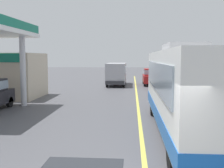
% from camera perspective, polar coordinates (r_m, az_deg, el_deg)
% --- Properties ---
extents(ground, '(120.00, 120.00, 0.00)m').
position_cam_1_polar(ground, '(25.26, 5.09, -1.43)').
color(ground, '#4C4C51').
extents(lane_divider_stripe, '(0.16, 50.00, 0.01)m').
position_cam_1_polar(lane_divider_stripe, '(20.30, 5.29, -3.14)').
color(lane_divider_stripe, '#D8CC4C').
rests_on(lane_divider_stripe, ground).
extents(coach_bus_main, '(2.60, 11.04, 3.69)m').
position_cam_1_polar(coach_bus_main, '(11.46, 15.53, -1.42)').
color(coach_bus_main, white).
rests_on(coach_bus_main, ground).
extents(minibus_opposing_lane, '(2.04, 6.13, 2.44)m').
position_cam_1_polar(minibus_opposing_lane, '(30.20, 0.96, 2.54)').
color(minibus_opposing_lane, '#A5A5AD').
rests_on(minibus_opposing_lane, ground).
extents(car_trailing_behind_bus, '(1.70, 4.20, 1.82)m').
position_cam_1_polar(car_trailing_behind_bus, '(30.69, 8.15, 1.67)').
color(car_trailing_behind_bus, maroon).
rests_on(car_trailing_behind_bus, ground).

